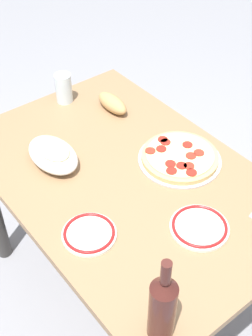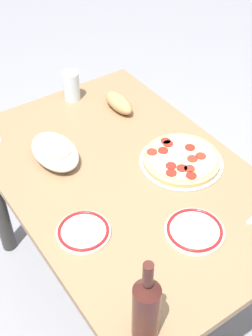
{
  "view_description": "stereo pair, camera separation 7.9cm",
  "coord_description": "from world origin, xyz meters",
  "px_view_note": "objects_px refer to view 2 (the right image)",
  "views": [
    {
      "loc": [
        0.93,
        -0.73,
        1.87
      ],
      "look_at": [
        0.0,
        0.0,
        0.78
      ],
      "focal_mm": 48.53,
      "sensor_mm": 36.0,
      "label": 1
    },
    {
      "loc": [
        0.97,
        -0.67,
        1.87
      ],
      "look_at": [
        0.0,
        0.0,
        0.78
      ],
      "focal_mm": 48.53,
      "sensor_mm": 36.0,
      "label": 2
    }
  ],
  "objects_px": {
    "dining_table": "(126,200)",
    "baked_pasta_dish": "(55,150)",
    "wine_bottle": "(146,308)",
    "water_glass": "(71,86)",
    "side_plate_far": "(194,230)",
    "pepperoni_pizza": "(181,160)",
    "bread_loaf": "(119,103)",
    "side_plate_near": "(84,231)"
  },
  "relations": [
    {
      "from": "dining_table",
      "to": "water_glass",
      "type": "distance_m",
      "value": 0.57
    },
    {
      "from": "dining_table",
      "to": "baked_pasta_dish",
      "type": "relative_size",
      "value": 5.1
    },
    {
      "from": "dining_table",
      "to": "wine_bottle",
      "type": "relative_size",
      "value": 4.13
    },
    {
      "from": "dining_table",
      "to": "wine_bottle",
      "type": "height_order",
      "value": "wine_bottle"
    },
    {
      "from": "water_glass",
      "to": "pepperoni_pizza",
      "type": "bearing_deg",
      "value": 11.82
    },
    {
      "from": "dining_table",
      "to": "side_plate_near",
      "type": "xyz_separation_m",
      "value": [
        0.15,
        -0.26,
        0.15
      ]
    },
    {
      "from": "pepperoni_pizza",
      "to": "wine_bottle",
      "type": "distance_m",
      "value": 0.69
    },
    {
      "from": "water_glass",
      "to": "bread_loaf",
      "type": "bearing_deg",
      "value": 34.18
    },
    {
      "from": "side_plate_far",
      "to": "water_glass",
      "type": "bearing_deg",
      "value": 176.58
    },
    {
      "from": "water_glass",
      "to": "wine_bottle",
      "type": "bearing_deg",
      "value": -19.76
    },
    {
      "from": "side_plate_near",
      "to": "side_plate_far",
      "type": "distance_m",
      "value": 0.35
    },
    {
      "from": "pepperoni_pizza",
      "to": "water_glass",
      "type": "relative_size",
      "value": 2.42
    },
    {
      "from": "pepperoni_pizza",
      "to": "side_plate_far",
      "type": "height_order",
      "value": "pepperoni_pizza"
    },
    {
      "from": "water_glass",
      "to": "bread_loaf",
      "type": "relative_size",
      "value": 0.75
    },
    {
      "from": "pepperoni_pizza",
      "to": "side_plate_near",
      "type": "bearing_deg",
      "value": -79.61
    },
    {
      "from": "dining_table",
      "to": "pepperoni_pizza",
      "type": "xyz_separation_m",
      "value": [
        0.06,
        0.2,
        0.15
      ]
    },
    {
      "from": "dining_table",
      "to": "bread_loaf",
      "type": "distance_m",
      "value": 0.44
    },
    {
      "from": "dining_table",
      "to": "pepperoni_pizza",
      "type": "distance_m",
      "value": 0.26
    },
    {
      "from": "side_plate_near",
      "to": "baked_pasta_dish",
      "type": "bearing_deg",
      "value": 165.43
    },
    {
      "from": "wine_bottle",
      "to": "water_glass",
      "type": "distance_m",
      "value": 1.12
    },
    {
      "from": "side_plate_near",
      "to": "wine_bottle",
      "type": "bearing_deg",
      "value": -5.51
    },
    {
      "from": "bread_loaf",
      "to": "side_plate_far",
      "type": "bearing_deg",
      "value": -14.2
    },
    {
      "from": "side_plate_far",
      "to": "baked_pasta_dish",
      "type": "bearing_deg",
      "value": -160.79
    },
    {
      "from": "side_plate_far",
      "to": "bread_loaf",
      "type": "bearing_deg",
      "value": 165.8
    },
    {
      "from": "baked_pasta_dish",
      "to": "wine_bottle",
      "type": "xyz_separation_m",
      "value": [
        0.74,
        -0.13,
        0.08
      ]
    },
    {
      "from": "wine_bottle",
      "to": "side_plate_far",
      "type": "xyz_separation_m",
      "value": [
        -0.18,
        0.33,
        -0.11
      ]
    },
    {
      "from": "dining_table",
      "to": "baked_pasta_dish",
      "type": "bearing_deg",
      "value": -142.32
    },
    {
      "from": "dining_table",
      "to": "wine_bottle",
      "type": "bearing_deg",
      "value": -29.73
    },
    {
      "from": "water_glass",
      "to": "bread_loaf",
      "type": "height_order",
      "value": "water_glass"
    },
    {
      "from": "dining_table",
      "to": "water_glass",
      "type": "height_order",
      "value": "water_glass"
    },
    {
      "from": "wine_bottle",
      "to": "side_plate_near",
      "type": "distance_m",
      "value": 0.39
    },
    {
      "from": "dining_table",
      "to": "side_plate_far",
      "type": "relative_size",
      "value": 6.47
    },
    {
      "from": "side_plate_near",
      "to": "side_plate_far",
      "type": "relative_size",
      "value": 0.91
    },
    {
      "from": "wine_bottle",
      "to": "side_plate_far",
      "type": "relative_size",
      "value": 1.57
    },
    {
      "from": "dining_table",
      "to": "side_plate_far",
      "type": "bearing_deg",
      "value": 4.52
    },
    {
      "from": "baked_pasta_dish",
      "to": "side_plate_far",
      "type": "height_order",
      "value": "baked_pasta_dish"
    },
    {
      "from": "water_glass",
      "to": "side_plate_far",
      "type": "distance_m",
      "value": 0.87
    },
    {
      "from": "baked_pasta_dish",
      "to": "water_glass",
      "type": "xyz_separation_m",
      "value": [
        -0.31,
        0.25,
        0.02
      ]
    },
    {
      "from": "dining_table",
      "to": "baked_pasta_dish",
      "type": "xyz_separation_m",
      "value": [
        -0.22,
        -0.17,
        0.18
      ]
    },
    {
      "from": "water_glass",
      "to": "dining_table",
      "type": "bearing_deg",
      "value": -8.5
    },
    {
      "from": "wine_bottle",
      "to": "side_plate_near",
      "type": "relative_size",
      "value": 1.72
    },
    {
      "from": "pepperoni_pizza",
      "to": "wine_bottle",
      "type": "xyz_separation_m",
      "value": [
        0.46,
        -0.5,
        0.1
      ]
    }
  ]
}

